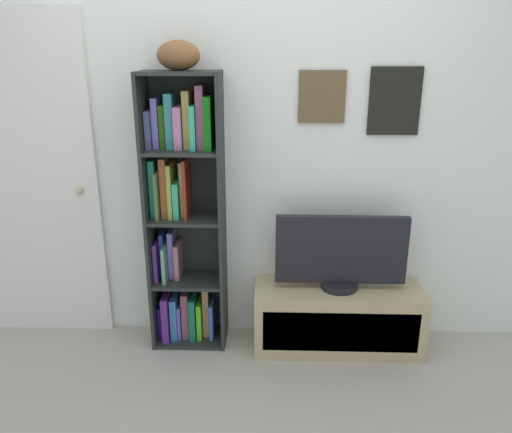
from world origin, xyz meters
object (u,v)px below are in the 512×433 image
object	(u,v)px
television	(341,253)
door	(28,183)
tv_stand	(337,317)
bookshelf	(183,218)
football	(178,55)

from	to	relation	value
television	door	bearing A→B (deg)	175.24
tv_stand	television	size ratio (longest dim) A/B	1.31
bookshelf	door	xyz separation A→B (m)	(-0.95, 0.08, 0.19)
football	tv_stand	bearing A→B (deg)	-2.83
bookshelf	tv_stand	bearing A→B (deg)	-4.70
football	tv_stand	xyz separation A→B (m)	(0.92, -0.05, -1.53)
football	door	distance (m)	1.23
football	door	size ratio (longest dim) A/B	0.13
bookshelf	tv_stand	distance (m)	1.12
football	tv_stand	distance (m)	1.79
football	television	world-z (taller)	football
tv_stand	bookshelf	bearing A→B (deg)	175.30
television	football	bearing A→B (deg)	177.24
door	television	bearing A→B (deg)	-4.76
bookshelf	door	world-z (taller)	door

